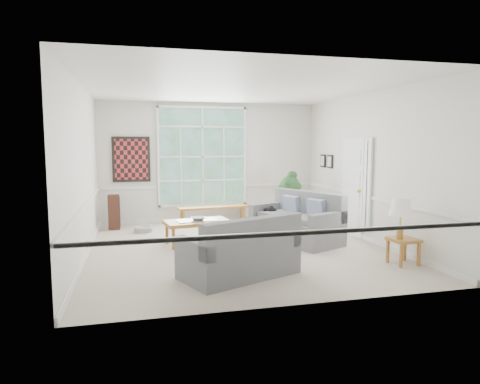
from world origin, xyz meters
The scene contains 24 objects.
floor centered at (0.00, 0.00, -0.01)m, with size 5.50×6.00×0.01m, color #B6A899.
ceiling centered at (0.00, 0.00, 3.00)m, with size 5.50×6.00×0.02m, color white.
wall_back centered at (0.00, 3.00, 1.50)m, with size 5.50×0.02×3.00m, color silver.
wall_front centered at (0.00, -3.00, 1.50)m, with size 5.50×0.02×3.00m, color silver.
wall_left centered at (-2.75, 0.00, 1.50)m, with size 0.02×6.00×3.00m, color silver.
wall_right centered at (2.75, 0.00, 1.50)m, with size 0.02×6.00×3.00m, color silver.
window_back centered at (-0.20, 2.96, 1.65)m, with size 2.30×0.08×2.40m, color white.
entry_door centered at (2.71, 0.60, 1.05)m, with size 0.08×0.90×2.10m, color white.
door_sidelight centered at (2.71, -0.03, 1.15)m, with size 0.08×0.26×1.90m, color white.
wall_art centered at (-1.95, 2.95, 1.60)m, with size 0.90×0.06×1.10m, color maroon.
wall_frame_near centered at (2.71, 1.75, 1.55)m, with size 0.04×0.26×0.32m, color black.
wall_frame_far centered at (2.71, 2.15, 1.55)m, with size 0.04×0.26×0.32m, color black.
loveseat_right centered at (1.27, 0.25, 0.50)m, with size 0.96×1.85×1.00m, color slate.
loveseat_front centered at (-0.37, -1.68, 0.46)m, with size 1.71×0.89×0.93m, color slate.
coffee_table centered at (-0.70, 0.52, 0.23)m, with size 1.26×0.69×0.47m, color #A2692A.
pewter_bowl centered at (-0.68, 0.50, 0.51)m, with size 0.34×0.34×0.08m, color #9B9BA0.
window_bench centered at (0.01, 2.65, 0.21)m, with size 1.78×0.35×0.41m, color #A2692A.
end_table centered at (1.81, 1.96, 0.24)m, with size 0.49×0.49×0.49m, color #A2692A.
houseplant centered at (1.78, 1.97, 0.91)m, with size 0.49×0.49×0.84m, color #234824, non-canonical shape.
side_table centered at (2.40, -1.72, 0.22)m, with size 0.43×0.43×0.43m, color #A2692A.
table_lamp centered at (2.32, -1.73, 0.77)m, with size 0.39×0.39×0.67m, color silver, non-canonical shape.
pet_bed centered at (-1.72, 1.95, 0.06)m, with size 0.42×0.42×0.12m, color gray.
floor_speaker centered at (-2.37, 2.39, 0.41)m, with size 0.25×0.20×0.81m, color #3C1F16.
cat centered at (0.90, 0.80, 0.58)m, with size 0.29×0.20×0.14m, color black.
Camera 1 is at (-1.85, -7.77, 1.99)m, focal length 32.00 mm.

